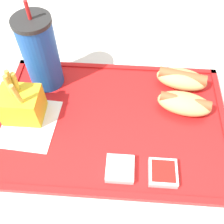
# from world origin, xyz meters

# --- Properties ---
(ground_plane) EXTENTS (8.00, 8.00, 0.00)m
(ground_plane) POSITION_xyz_m (0.00, 0.00, 0.00)
(ground_plane) COLOR #383333
(dining_table) EXTENTS (1.26, 1.04, 0.73)m
(dining_table) POSITION_xyz_m (0.00, 0.00, 0.37)
(dining_table) COLOR beige
(dining_table) RESTS_ON ground_plane
(food_tray) EXTENTS (0.47, 0.32, 0.01)m
(food_tray) POSITION_xyz_m (0.02, -0.01, 0.74)
(food_tray) COLOR red
(food_tray) RESTS_ON dining_table
(paper_napkin) EXTENTS (0.16, 0.14, 0.00)m
(paper_napkin) POSITION_xyz_m (-0.17, -0.03, 0.75)
(paper_napkin) COLOR white
(paper_napkin) RESTS_ON food_tray
(soda_cup) EXTENTS (0.08, 0.08, 0.20)m
(soda_cup) POSITION_xyz_m (-0.14, 0.09, 0.83)
(soda_cup) COLOR #194CA5
(soda_cup) RESTS_ON food_tray
(hot_dog_far) EXTENTS (0.12, 0.08, 0.04)m
(hot_dog_far) POSITION_xyz_m (0.17, 0.10, 0.77)
(hot_dog_far) COLOR tan
(hot_dog_far) RESTS_ON food_tray
(hot_dog_near) EXTENTS (0.12, 0.08, 0.04)m
(hot_dog_near) POSITION_xyz_m (0.17, 0.03, 0.77)
(hot_dog_near) COLOR tan
(hot_dog_near) RESTS_ON food_tray
(fries_carton) EXTENTS (0.08, 0.06, 0.12)m
(fries_carton) POSITION_xyz_m (-0.16, -0.01, 0.78)
(fries_carton) COLOR gold
(fries_carton) RESTS_ON food_tray
(sauce_cup_mayo) EXTENTS (0.05, 0.05, 0.02)m
(sauce_cup_mayo) POSITION_xyz_m (0.04, -0.12, 0.75)
(sauce_cup_mayo) COLOR silver
(sauce_cup_mayo) RESTS_ON food_tray
(sauce_cup_ketchup) EXTENTS (0.05, 0.05, 0.02)m
(sauce_cup_ketchup) POSITION_xyz_m (0.12, -0.12, 0.75)
(sauce_cup_ketchup) COLOR silver
(sauce_cup_ketchup) RESTS_ON food_tray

